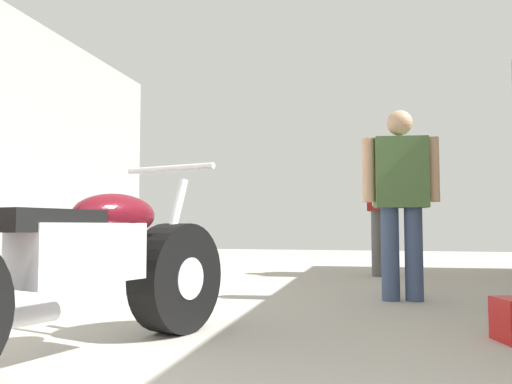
{
  "coord_description": "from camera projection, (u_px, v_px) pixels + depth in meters",
  "views": [
    {
      "loc": [
        0.89,
        -0.18,
        0.62
      ],
      "look_at": [
        0.05,
        3.56,
        0.87
      ],
      "focal_mm": 35.75,
      "sensor_mm": 36.0,
      "label": 1
    }
  ],
  "objects": [
    {
      "name": "motorcycle_maroon_cruiser",
      "position": [
        72.0,
        273.0,
        2.3
      ],
      "size": [
        0.86,
        2.02,
        0.96
      ],
      "color": "black",
      "rests_on": "ground_plane"
    },
    {
      "name": "mechanic_in_blue",
      "position": [
        401.0,
        192.0,
        4.22
      ],
      "size": [
        0.64,
        0.28,
        1.58
      ],
      "color": "#384766",
      "rests_on": "ground_plane"
    },
    {
      "name": "mechanic_with_helmet",
      "position": [
        377.0,
        194.0,
        6.29
      ],
      "size": [
        0.26,
        0.66,
        1.68
      ],
      "color": "#4C4C4C",
      "rests_on": "ground_plane"
    },
    {
      "name": "ground_plane",
      "position": [
        254.0,
        305.0,
        3.93
      ],
      "size": [
        17.73,
        17.73,
        0.0
      ],
      "primitive_type": "plane",
      "color": "#A8A399"
    }
  ]
}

